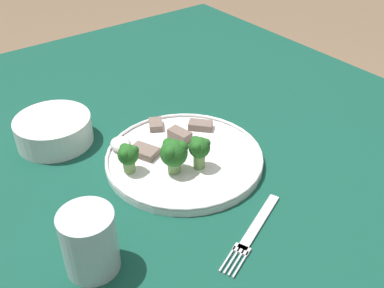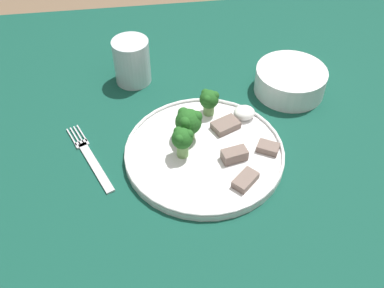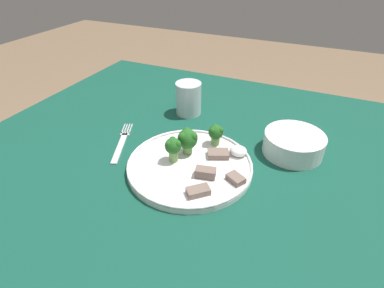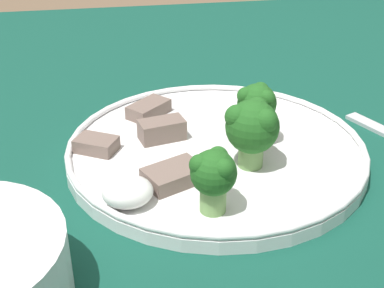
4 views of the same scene
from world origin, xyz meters
TOP-DOWN VIEW (x-y plane):
  - table at (0.00, 0.00)m, footprint 1.26×1.14m
  - dinner_plate at (-0.05, 0.01)m, footprint 0.28×0.28m
  - fork at (-0.25, 0.03)m, footprint 0.09×0.17m
  - cream_bowl at (0.15, 0.17)m, footprint 0.14×0.14m
  - drinking_glass at (-0.16, 0.25)m, footprint 0.07×0.07m
  - broccoli_floret_near_rim_left at (-0.07, 0.05)m, footprint 0.05×0.05m
  - broccoli_floret_center_left at (-0.02, 0.11)m, footprint 0.04×0.04m
  - broccoli_floret_back_left at (-0.09, 0.01)m, footprint 0.04×0.04m
  - meat_slice_front_slice at (0.01, -0.07)m, footprint 0.05×0.05m
  - meat_slice_middle_slice at (0.06, -0.00)m, footprint 0.05×0.04m
  - meat_slice_rear_slice at (-0.00, -0.01)m, footprint 0.05×0.03m
  - meat_slice_edge_slice at (-0.00, 0.07)m, footprint 0.06×0.05m
  - sauce_dollop at (0.04, 0.09)m, footprint 0.04×0.04m

SIDE VIEW (x-z plane):
  - table at x=0.00m, z-range 0.29..1.07m
  - fork at x=-0.25m, z-range 0.77..0.78m
  - dinner_plate at x=-0.05m, z-range 0.77..0.79m
  - meat_slice_middle_slice at x=0.06m, z-range 0.79..0.80m
  - meat_slice_edge_slice at x=0.00m, z-range 0.79..0.80m
  - meat_slice_front_slice at x=0.01m, z-range 0.79..0.80m
  - meat_slice_rear_slice at x=0.00m, z-range 0.79..0.81m
  - sauce_dollop at x=0.04m, z-range 0.79..0.81m
  - cream_bowl at x=0.15m, z-range 0.77..0.82m
  - drinking_glass at x=-0.16m, z-range 0.77..0.86m
  - broccoli_floret_center_left at x=-0.02m, z-range 0.79..0.84m
  - broccoli_floret_back_left at x=-0.09m, z-range 0.79..0.85m
  - broccoli_floret_near_rim_left at x=-0.07m, z-range 0.79..0.86m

